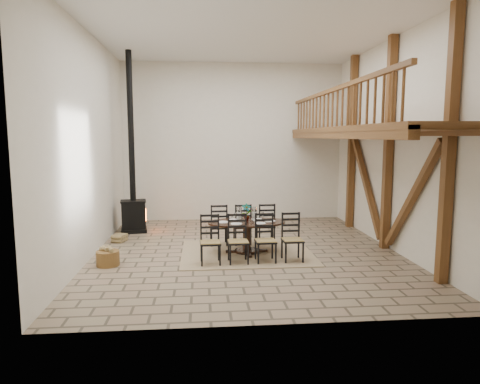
{
  "coord_description": "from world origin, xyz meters",
  "views": [
    {
      "loc": [
        -1.01,
        -9.79,
        2.69
      ],
      "look_at": [
        -0.11,
        0.4,
        1.36
      ],
      "focal_mm": 32.0,
      "sensor_mm": 36.0,
      "label": 1
    }
  ],
  "objects": [
    {
      "name": "room_shell",
      "position": [
        1.19,
        0.0,
        3.01
      ],
      "size": [
        7.02,
        8.02,
        5.01
      ],
      "color": "white",
      "rests_on": "ground"
    },
    {
      "name": "wood_stove",
      "position": [
        -2.95,
        2.3,
        1.11
      ],
      "size": [
        0.78,
        0.64,
        5.0
      ],
      "rotation": [
        0.0,
        0.0,
        0.15
      ],
      "color": "black",
      "rests_on": "ground"
    },
    {
      "name": "rug",
      "position": [
        -0.0,
        -0.15,
        0.01
      ],
      "size": [
        3.0,
        2.5,
        0.02
      ],
      "primitive_type": "cube",
      "color": "tan",
      "rests_on": "ground"
    },
    {
      "name": "dining_table",
      "position": [
        0.0,
        -0.24,
        0.38
      ],
      "size": [
        2.22,
        2.06,
        1.15
      ],
      "rotation": [
        0.0,
        0.0,
        0.04
      ],
      "color": "black",
      "rests_on": "ground"
    },
    {
      "name": "log_basket",
      "position": [
        -3.0,
        -0.87,
        0.17
      ],
      "size": [
        0.48,
        0.48,
        0.39
      ],
      "rotation": [
        0.0,
        0.0,
        -0.12
      ],
      "color": "brown",
      "rests_on": "ground"
    },
    {
      "name": "log_stack",
      "position": [
        -3.15,
        1.19,
        0.1
      ],
      "size": [
        0.39,
        0.46,
        0.19
      ],
      "rotation": [
        0.0,
        0.0,
        -0.33
      ],
      "color": "#9C8857",
      "rests_on": "ground"
    },
    {
      "name": "ground",
      "position": [
        0.0,
        0.0,
        0.0
      ],
      "size": [
        8.0,
        8.0,
        0.0
      ],
      "primitive_type": "plane",
      "color": "#8B785C",
      "rests_on": "ground"
    }
  ]
}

